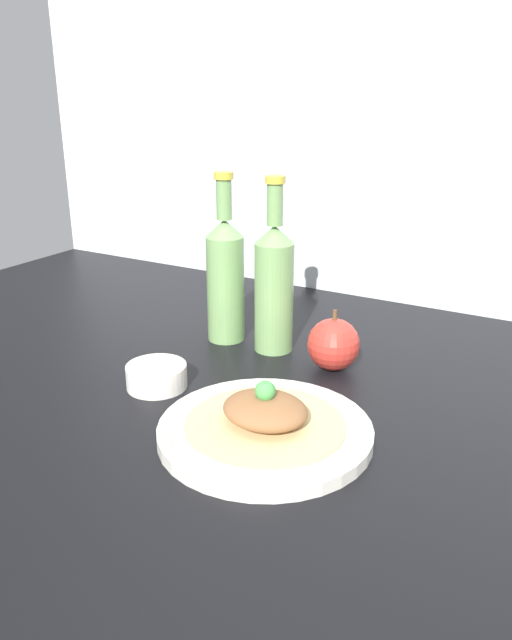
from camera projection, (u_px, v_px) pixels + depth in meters
ground_plane at (251, 401)px, 96.96cm from camera, size 180.00×110.00×4.00cm
wall_backsplash at (384, 108)px, 125.74cm from camera, size 180.00×3.00×80.00cm
plate at (265, 430)px, 82.68cm from camera, size 28.62×28.62×2.19cm
plated_food at (265, 413)px, 81.82cm from camera, size 21.44×21.44×6.47cm
cider_bottle_left at (225, 276)px, 111.76cm from camera, size 6.77×6.77×30.43cm
cider_bottle_right at (274, 284)px, 107.11cm from camera, size 6.77×6.77×30.43cm
apple at (333, 344)px, 102.03cm from camera, size 8.66×8.66×10.32cm
dipping_bowl at (157, 376)px, 96.57cm from camera, size 9.39×9.39×3.66cm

